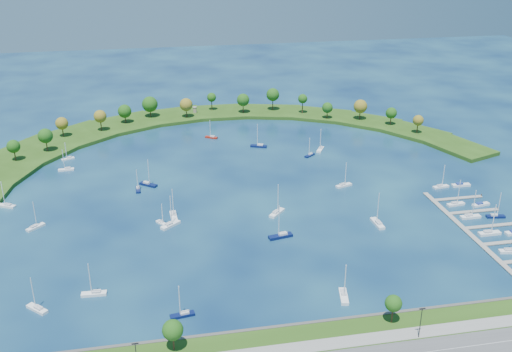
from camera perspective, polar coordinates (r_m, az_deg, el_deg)
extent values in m
plane|color=#071742|center=(268.96, -0.85, -1.27)|extent=(700.00, 700.00, 0.00)
cube|color=#474442|center=(182.27, 4.98, -14.24)|extent=(420.00, 1.20, 1.80)
cube|color=gray|center=(173.93, 5.95, -16.09)|extent=(420.00, 5.00, 0.12)
cylinder|color=#382314|center=(171.74, -8.03, -15.71)|extent=(0.56, 0.56, 5.25)
sphere|color=#1C4C13|center=(169.37, -8.11, -14.70)|extent=(6.00, 6.00, 6.00)
cylinder|color=#382314|center=(184.30, 13.11, -13.01)|extent=(0.56, 0.56, 5.60)
sphere|color=#1C4C13|center=(182.10, 13.22, -12.04)|extent=(5.20, 5.20, 5.20)
cylinder|color=black|center=(179.21, 15.71, -13.62)|extent=(0.24, 0.24, 10.00)
cube|color=#264612|center=(330.87, -20.96, 2.12)|extent=(54.07, 56.09, 2.00)
cube|color=#264612|center=(348.88, -17.06, 3.70)|extent=(55.20, 54.07, 2.00)
cube|color=#264612|center=(363.00, -12.80, 4.91)|extent=(53.65, 48.47, 2.00)
cube|color=#264612|center=(372.88, -8.32, 5.73)|extent=(49.62, 39.75, 2.00)
cube|color=#264612|center=(378.30, -3.69, 6.19)|extent=(44.32, 29.96, 2.00)
cube|color=#264612|center=(379.14, 1.00, 6.27)|extent=(49.49, 38.05, 2.00)
cube|color=#264612|center=(375.39, 5.66, 5.98)|extent=(51.13, 44.12, 2.00)
cube|color=#264612|center=(367.12, 10.21, 5.33)|extent=(49.19, 47.96, 2.00)
cube|color=#264612|center=(354.52, 14.57, 4.29)|extent=(43.90, 49.49, 2.00)
cube|color=#264612|center=(337.89, 18.63, 2.87)|extent=(35.67, 48.74, 2.00)
cylinder|color=#382314|center=(319.28, -22.42, 1.94)|extent=(0.56, 0.56, 6.24)
sphere|color=#1C4C13|center=(317.83, -22.54, 2.68)|extent=(6.68, 6.68, 6.68)
cylinder|color=#382314|center=(326.66, -19.70, 2.87)|extent=(0.56, 0.56, 6.91)
sphere|color=#1C4C13|center=(325.08, -19.82, 3.70)|extent=(7.71, 7.71, 7.71)
cylinder|color=#382314|center=(346.80, -18.28, 4.16)|extent=(0.56, 0.56, 6.33)
sphere|color=brown|center=(345.43, -18.38, 4.88)|extent=(7.08, 7.08, 7.08)
cylinder|color=#382314|center=(350.49, -14.85, 4.84)|extent=(0.56, 0.56, 7.23)
sphere|color=brown|center=(348.99, -14.93, 5.63)|extent=(7.30, 7.30, 7.30)
cylinder|color=#382314|center=(361.96, -12.60, 5.51)|extent=(0.56, 0.56, 5.60)
sphere|color=#1C4C13|center=(360.68, -12.66, 6.17)|extent=(8.05, 8.05, 8.05)
cylinder|color=#382314|center=(370.47, -10.24, 6.15)|extent=(0.56, 0.56, 6.12)
sphere|color=#1C4C13|center=(369.07, -10.29, 6.89)|extent=(9.63, 9.63, 9.63)
cylinder|color=#382314|center=(366.26, -6.78, 6.18)|extent=(0.56, 0.56, 6.44)
sphere|color=brown|center=(364.89, -6.82, 6.91)|extent=(7.96, 7.96, 7.96)
cylinder|color=#382314|center=(379.15, -4.33, 6.94)|extent=(0.56, 0.56, 7.35)
sphere|color=#1C4C13|center=(377.83, -4.35, 7.65)|extent=(5.82, 5.82, 5.82)
cylinder|color=#382314|center=(372.79, -1.26, 6.68)|extent=(0.56, 0.56, 6.80)
sphere|color=#1C4C13|center=(371.41, -1.26, 7.41)|extent=(7.92, 7.92, 7.92)
cylinder|color=#382314|center=(377.89, 1.64, 7.05)|extent=(0.56, 0.56, 8.62)
sphere|color=#1C4C13|center=(376.27, 1.65, 7.92)|extent=(8.28, 8.28, 8.28)
cylinder|color=#382314|center=(372.53, 4.54, 6.72)|extent=(0.56, 0.56, 8.31)
sphere|color=#1C4C13|center=(371.06, 4.57, 7.51)|extent=(5.88, 5.88, 5.88)
cylinder|color=#382314|center=(364.33, 6.93, 6.01)|extent=(0.56, 0.56, 5.50)
sphere|color=#1C4C13|center=(363.16, 6.96, 6.62)|extent=(6.56, 6.56, 6.56)
cylinder|color=#382314|center=(365.09, 10.07, 5.94)|extent=(0.56, 0.56, 6.60)
sphere|color=brown|center=(363.68, 10.13, 6.69)|extent=(8.28, 8.28, 8.28)
cylinder|color=#382314|center=(358.53, 12.97, 5.34)|extent=(0.56, 0.56, 5.99)
sphere|color=#1C4C13|center=(357.27, 13.03, 5.99)|extent=(6.63, 6.63, 6.63)
cylinder|color=#382314|center=(347.26, 15.43, 4.54)|extent=(0.56, 0.56, 6.45)
sphere|color=brown|center=(345.93, 15.51, 5.24)|extent=(6.12, 6.12, 6.12)
cylinder|color=gray|center=(375.17, -5.97, 6.40)|extent=(2.20, 2.20, 3.52)
cylinder|color=gray|center=(374.62, -5.98, 6.68)|extent=(2.60, 2.60, 0.30)
cube|color=gray|center=(243.39, 20.32, -5.54)|extent=(2.20, 82.00, 0.40)
cube|color=gray|center=(244.86, 23.53, -5.89)|extent=(22.00, 2.00, 0.40)
cube|color=gray|center=(254.39, 21.94, -4.52)|extent=(22.00, 2.00, 0.40)
cube|color=gray|center=(264.23, 20.47, -3.24)|extent=(22.00, 2.00, 0.40)
cylinder|color=#382314|center=(269.75, 22.48, -2.95)|extent=(0.36, 0.36, 1.60)
cube|color=gray|center=(274.35, 19.12, -2.05)|extent=(22.00, 2.00, 0.40)
cylinder|color=#382314|center=(279.67, 21.07, -1.80)|extent=(0.36, 0.36, 1.60)
cube|color=#0A1544|center=(276.73, -10.43, -0.83)|extent=(8.49, 7.48, 1.07)
cube|color=silver|center=(276.88, -10.59, -0.62)|extent=(3.51, 3.30, 0.75)
cylinder|color=silver|center=(273.77, -10.41, 0.39)|extent=(0.32, 0.32, 11.99)
cube|color=white|center=(316.90, 6.28, 2.57)|extent=(6.26, 8.50, 1.01)
cube|color=silver|center=(317.37, 6.32, 2.77)|extent=(2.91, 3.39, 0.71)
cylinder|color=silver|center=(314.16, 6.30, 3.59)|extent=(0.32, 0.32, 11.40)
cube|color=white|center=(245.93, 2.05, -3.61)|extent=(8.03, 8.43, 1.09)
cube|color=silver|center=(244.80, 1.95, -3.50)|extent=(3.47, 3.55, 0.76)
cylinder|color=silver|center=(243.56, 2.16, -2.15)|extent=(0.32, 0.32, 12.28)
cube|color=white|center=(274.41, 8.54, -0.92)|extent=(8.31, 4.73, 0.96)
cube|color=silver|center=(273.62, 8.42, -0.80)|extent=(3.16, 2.40, 0.67)
cylinder|color=silver|center=(272.46, 8.72, 0.24)|extent=(0.32, 0.32, 10.82)
cube|color=white|center=(245.26, -8.02, -3.92)|extent=(2.93, 9.26, 1.10)
cube|color=silver|center=(245.66, -8.06, -3.63)|extent=(1.92, 3.28, 0.77)
cylinder|color=silver|center=(241.63, -8.10, -2.58)|extent=(0.32, 0.32, 12.38)
cube|color=maroon|center=(334.69, -4.37, 3.77)|extent=(7.28, 5.53, 0.87)
cube|color=silver|center=(334.16, -4.26, 3.87)|extent=(2.92, 2.54, 0.61)
cylinder|color=silver|center=(333.19, -4.48, 4.65)|extent=(0.32, 0.32, 9.83)
cube|color=#0A1544|center=(187.60, -7.18, -13.28)|extent=(7.87, 3.26, 0.92)
cube|color=silver|center=(187.25, -6.95, -13.05)|extent=(2.87, 1.88, 0.64)
cylinder|color=silver|center=(184.24, -7.45, -11.91)|extent=(0.32, 0.32, 10.31)
cube|color=white|center=(196.24, 8.53, -11.51)|extent=(4.26, 9.08, 1.05)
cube|color=silver|center=(196.45, 8.51, -11.15)|extent=(2.33, 3.36, 0.74)
cylinder|color=silver|center=(192.09, 8.66, -10.05)|extent=(0.32, 0.32, 11.83)
cube|color=white|center=(202.49, -15.49, -10.99)|extent=(8.24, 2.67, 0.98)
cube|color=silver|center=(201.92, -15.29, -10.79)|extent=(2.92, 1.73, 0.68)
cylinder|color=silver|center=(199.38, -15.86, -9.57)|extent=(0.32, 0.32, 10.98)
cube|color=#0A1544|center=(308.47, 5.25, 2.01)|extent=(6.63, 5.88, 0.83)
cube|color=silver|center=(308.75, 5.33, 2.17)|extent=(2.75, 2.59, 0.58)
cylinder|color=silver|center=(306.24, 5.22, 2.87)|extent=(0.32, 0.32, 9.39)
cube|color=white|center=(317.89, -17.83, 1.60)|extent=(6.66, 4.33, 0.78)
cube|color=silver|center=(317.83, -17.73, 1.73)|extent=(2.59, 2.09, 0.55)
cylinder|color=silver|center=(316.12, -18.02, 2.38)|extent=(0.32, 0.32, 8.76)
cube|color=white|center=(200.89, -20.52, -12.03)|extent=(7.33, 7.17, 0.96)
cube|color=silver|center=(199.88, -20.41, -11.92)|extent=(3.11, 3.07, 0.67)
cylinder|color=silver|center=(198.16, -20.88, -10.56)|extent=(0.32, 0.32, 10.81)
cube|color=white|center=(303.87, -17.99, 0.59)|extent=(7.68, 2.61, 0.91)
cube|color=silver|center=(303.53, -17.87, 0.74)|extent=(2.74, 1.65, 0.63)
cylinder|color=silver|center=(301.93, -18.23, 1.55)|extent=(0.32, 0.32, 10.20)
cube|color=white|center=(242.41, 11.73, -4.55)|extent=(2.97, 9.46, 1.12)
cube|color=silver|center=(241.23, 11.84, -4.44)|extent=(1.96, 3.35, 0.79)
cylinder|color=silver|center=(239.94, 11.79, -3.01)|extent=(0.32, 0.32, 12.65)
cube|color=#0A1544|center=(319.87, 0.26, 2.92)|extent=(9.26, 5.78, 1.08)
cube|color=silver|center=(319.38, 0.42, 3.06)|extent=(3.58, 2.84, 0.75)
cylinder|color=silver|center=(317.77, 0.14, 4.05)|extent=(0.32, 0.32, 12.13)
cube|color=#0A1544|center=(228.26, 2.40, -5.88)|extent=(9.88, 4.40, 1.15)
cube|color=silver|center=(228.14, 2.62, -5.62)|extent=(3.63, 2.46, 0.80)
cylinder|color=silver|center=(224.66, 2.25, -4.35)|extent=(0.32, 0.32, 12.90)
cube|color=white|center=(238.73, -8.32, -4.74)|extent=(8.51, 7.65, 1.08)
cube|color=silver|center=(237.79, -8.49, -4.63)|extent=(3.54, 3.35, 0.75)
cylinder|color=silver|center=(236.17, -8.28, -3.27)|extent=(0.32, 0.32, 12.10)
cube|color=#0A1544|center=(272.67, -11.41, -1.31)|extent=(2.24, 7.26, 0.86)
cube|color=silver|center=(273.03, -11.43, -1.11)|extent=(1.49, 2.56, 0.61)
cylinder|color=silver|center=(270.03, -11.49, -0.33)|extent=(0.32, 0.32, 9.73)
cube|color=white|center=(250.75, -20.65, -4.69)|extent=(7.12, 6.95, 0.93)
cube|color=silver|center=(250.03, -20.82, -4.59)|extent=(3.02, 2.98, 0.65)
cylinder|color=silver|center=(248.57, -20.72, -3.47)|extent=(0.32, 0.32, 10.50)
cube|color=white|center=(240.87, -9.12, -4.57)|extent=(5.13, 6.20, 0.76)
cube|color=silver|center=(241.03, -9.22, -4.39)|extent=(2.30, 2.53, 0.53)
cylinder|color=silver|center=(238.39, -9.12, -3.62)|extent=(0.32, 0.32, 8.56)
cube|color=white|center=(273.75, -23.10, -2.70)|extent=(8.28, 5.59, 0.97)
cube|color=silver|center=(272.93, -23.00, -2.57)|extent=(3.25, 2.67, 0.68)
cylinder|color=silver|center=(271.77, -23.41, -1.55)|extent=(0.32, 0.32, 10.94)
cube|color=white|center=(237.72, 23.48, -6.74)|extent=(8.40, 3.51, 0.98)
cube|color=silver|center=(236.98, 23.34, -6.58)|extent=(3.06, 2.02, 0.68)
cube|color=white|center=(247.65, 21.77, -5.21)|extent=(8.91, 2.52, 1.07)
cube|color=silver|center=(246.79, 21.62, -5.05)|extent=(3.12, 1.75, 0.75)
cylinder|color=silver|center=(245.16, 22.13, -3.84)|extent=(0.32, 0.32, 12.02)
cube|color=white|center=(258.36, 20.13, -3.76)|extent=(8.61, 2.43, 1.03)
cube|color=silver|center=(257.56, 20.00, -3.60)|extent=(3.01, 1.69, 0.72)
cylinder|color=silver|center=(256.06, 20.46, -2.48)|extent=(0.32, 0.32, 11.61)
cube|color=#0A1544|center=(262.61, 22.28, -3.67)|extent=(7.92, 3.39, 0.92)
cube|color=silver|center=(261.97, 22.15, -3.52)|extent=(2.90, 1.93, 0.64)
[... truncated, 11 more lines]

